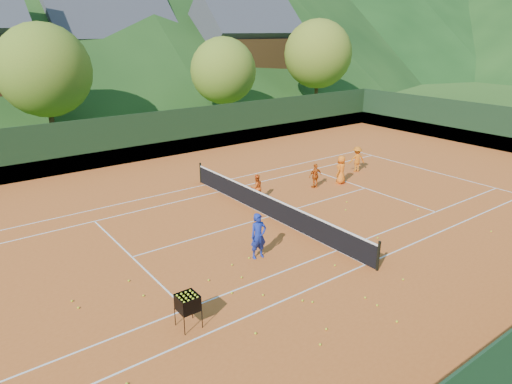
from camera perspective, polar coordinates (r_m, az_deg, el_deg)
ground at (r=20.28m, az=1.68°, el=-3.13°), size 400.00×400.00×0.00m
clay_court at (r=20.27m, az=1.68°, el=-3.10°), size 40.00×24.00×0.02m
coach at (r=16.41m, az=0.30°, el=-5.52°), size 0.67×0.49×1.70m
student_a at (r=22.00m, az=0.07°, el=0.58°), size 0.67×0.54×1.28m
student_b at (r=23.94m, az=7.43°, el=2.03°), size 0.80×0.41×1.30m
student_c at (r=24.82m, az=10.59°, el=2.78°), size 0.87×0.71×1.53m
student_d at (r=27.12m, az=12.49°, el=4.03°), size 1.10×0.87×1.49m
tennis_ball_0 at (r=16.66m, az=-0.88°, el=-8.25°), size 0.07×0.07×0.07m
tennis_ball_1 at (r=16.41m, az=9.83°, el=-9.02°), size 0.07×0.07×0.07m
tennis_ball_2 at (r=14.94m, az=-21.33°, el=-13.32°), size 0.07×0.07×0.07m
tennis_ball_3 at (r=14.81m, az=13.49°, el=-12.71°), size 0.07×0.07×0.07m
tennis_ball_4 at (r=15.84m, az=-15.62°, el=-10.63°), size 0.07×0.07×0.07m
tennis_ball_5 at (r=14.67m, az=-3.05°, el=-12.48°), size 0.07×0.07×0.07m
tennis_ball_6 at (r=12.72m, az=8.03°, el=-18.36°), size 0.07×0.07×0.07m
tennis_ball_7 at (r=14.36m, az=5.84°, el=-13.35°), size 0.07×0.07×0.07m
tennis_ball_8 at (r=22.28m, az=11.28°, el=-1.22°), size 0.07×0.07×0.07m
tennis_ball_9 at (r=12.98m, az=-0.06°, el=-17.25°), size 0.07×0.07×0.07m
tennis_ball_10 at (r=13.28m, az=8.78°, el=-16.57°), size 0.07×0.07×0.07m
tennis_ball_11 at (r=14.93m, az=-13.90°, el=-12.46°), size 0.07×0.07×0.07m
tennis_ball_13 at (r=21.06m, az=27.33°, el=-4.40°), size 0.07×0.07×0.07m
tennis_ball_14 at (r=13.99m, az=17.20°, el=-15.22°), size 0.07×0.07×0.07m
tennis_ball_15 at (r=16.10m, az=17.91°, el=-10.37°), size 0.07×0.07×0.07m
tennis_ball_16 at (r=21.30m, az=11.14°, el=-2.21°), size 0.07×0.07×0.07m
tennis_ball_17 at (r=14.54m, az=14.91°, el=-13.52°), size 0.07×0.07×0.07m
tennis_ball_18 at (r=16.24m, az=-3.01°, el=-9.07°), size 0.07×0.07×0.07m
tennis_ball_19 at (r=14.33m, az=7.06°, el=-13.48°), size 0.07×0.07×0.07m
tennis_ball_20 at (r=22.22m, az=19.58°, el=-2.08°), size 0.07×0.07×0.07m
tennis_ball_21 at (r=18.81m, az=14.97°, el=-5.55°), size 0.07×0.07×0.07m
tennis_ball_22 at (r=15.33m, az=-22.04°, el=-12.52°), size 0.07×0.07×0.07m
tennis_ball_23 at (r=15.39m, az=-5.94°, el=-10.90°), size 0.07×0.07×0.07m
tennis_ball_24 at (r=11.92m, az=-15.85°, el=-22.07°), size 0.07×0.07×0.07m
tennis_ball_26 at (r=14.55m, az=0.87°, el=-12.75°), size 0.07×0.07×0.07m
tennis_ball_27 at (r=15.47m, az=-1.82°, el=-10.62°), size 0.07×0.07×0.07m
court_lines at (r=20.27m, az=1.68°, el=-3.07°), size 23.83×11.03×0.00m
tennis_net at (r=20.08m, az=1.69°, el=-1.76°), size 0.10×12.07×1.10m
perimeter_fence at (r=19.82m, az=1.71°, el=0.25°), size 40.40×24.24×3.00m
ball_hopper at (r=13.00m, az=-8.54°, el=-13.60°), size 0.57×0.57×1.00m
chalet_mid at (r=51.80m, az=-17.45°, el=15.63°), size 12.65×8.82×11.45m
chalet_right at (r=54.77m, az=-1.48°, el=16.93°), size 11.50×8.82×11.91m
tree_b at (r=35.55m, az=-24.97°, el=13.61°), size 6.40×6.40×8.40m
tree_c at (r=40.13m, az=-4.10°, el=14.88°), size 5.60×5.60×7.35m
tree_d at (r=48.34m, az=7.74°, el=16.72°), size 6.80×6.80×8.93m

